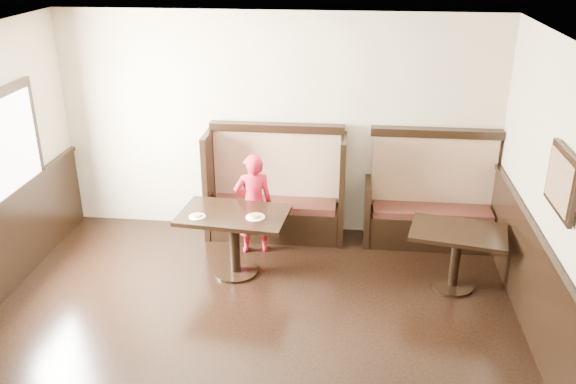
# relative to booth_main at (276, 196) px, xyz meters

# --- Properties ---
(room_shell) EXTENTS (7.00, 7.00, 7.00)m
(room_shell) POSITION_rel_booth_main_xyz_m (-0.30, -3.01, 0.14)
(room_shell) COLOR #BFB18A
(room_shell) RESTS_ON ground
(booth_main) EXTENTS (1.75, 0.72, 1.45)m
(booth_main) POSITION_rel_booth_main_xyz_m (0.00, 0.00, 0.00)
(booth_main) COLOR black
(booth_main) RESTS_ON ground
(booth_neighbor) EXTENTS (1.65, 0.72, 1.45)m
(booth_neighbor) POSITION_rel_booth_main_xyz_m (1.95, -0.00, -0.05)
(booth_neighbor) COLOR black
(booth_neighbor) RESTS_ON ground
(table_main) EXTENTS (1.26, 0.86, 0.76)m
(table_main) POSITION_rel_booth_main_xyz_m (-0.34, -1.04, 0.05)
(table_main) COLOR black
(table_main) RESTS_ON ground
(table_neighbor) EXTENTS (1.11, 0.84, 0.70)m
(table_neighbor) POSITION_rel_booth_main_xyz_m (2.11, -1.08, -0.01)
(table_neighbor) COLOR black
(table_neighbor) RESTS_ON ground
(child) EXTENTS (0.52, 0.41, 1.26)m
(child) POSITION_rel_booth_main_xyz_m (-0.21, -0.49, 0.11)
(child) COLOR red
(child) RESTS_ON ground
(pizza_plate_left) EXTENTS (0.18, 0.18, 0.03)m
(pizza_plate_left) POSITION_rel_booth_main_xyz_m (-0.72, -1.18, 0.24)
(pizza_plate_left) COLOR white
(pizza_plate_left) RESTS_ON table_main
(pizza_plate_right) EXTENTS (0.21, 0.21, 0.04)m
(pizza_plate_right) POSITION_rel_booth_main_xyz_m (-0.08, -1.13, 0.25)
(pizza_plate_right) COLOR white
(pizza_plate_right) RESTS_ON table_main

